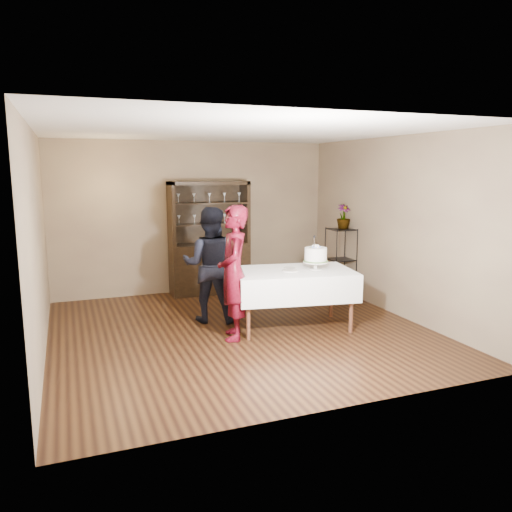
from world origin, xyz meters
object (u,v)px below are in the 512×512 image
object	(u,v)px
cake_table	(293,284)
cake	(316,256)
china_hutch	(209,256)
plant_etagere	(341,259)
woman	(234,273)
potted_plant	(343,217)
man	(210,265)

from	to	relation	value
cake_table	cake	distance (m)	0.50
china_hutch	cake_table	world-z (taller)	china_hutch
plant_etagere	woman	world-z (taller)	woman
cake_table	potted_plant	size ratio (longest dim) A/B	4.25
cake	china_hutch	bearing A→B (deg)	109.45
cake_table	woman	bearing A→B (deg)	-172.09
cake_table	potted_plant	xyz separation A→B (m)	(1.58, 1.35, 0.77)
man	potted_plant	bearing A→B (deg)	-142.42
china_hutch	cake_table	distance (m)	2.44
cake	man	bearing A→B (deg)	149.38
woman	potted_plant	distance (m)	2.95
woman	cake	bearing A→B (deg)	108.66
plant_etagere	china_hutch	bearing A→B (deg)	153.17
china_hutch	potted_plant	size ratio (longest dim) A/B	4.76
woman	man	world-z (taller)	woman
man	potted_plant	distance (m)	2.71
plant_etagere	potted_plant	size ratio (longest dim) A/B	2.85
woman	man	distance (m)	0.86
man	cake	size ratio (longest dim) A/B	3.48
cake	potted_plant	world-z (taller)	potted_plant
china_hutch	potted_plant	xyz separation A→B (m)	(2.12, -1.04, 0.73)
cake_table	man	size ratio (longest dim) A/B	1.06
plant_etagere	cake	bearing A→B (deg)	-131.52
china_hutch	man	size ratio (longest dim) A/B	1.19
cake	plant_etagere	bearing A→B (deg)	48.48
man	cake	bearing A→B (deg)	173.48
cake_table	cake	xyz separation A→B (m)	(0.32, -0.05, 0.39)
china_hutch	man	xyz separation A→B (m)	(-0.45, -1.65, 0.17)
china_hutch	cake	world-z (taller)	china_hutch
man	china_hutch	bearing A→B (deg)	-81.28
china_hutch	cake	xyz separation A→B (m)	(0.86, -2.43, 0.35)
plant_etagere	potted_plant	bearing A→B (deg)	20.35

